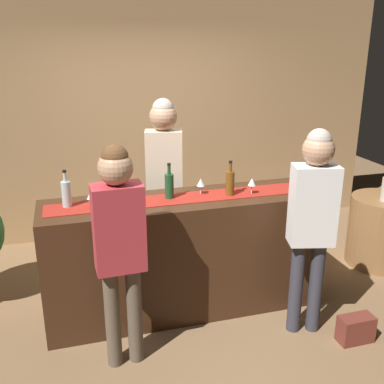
# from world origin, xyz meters

# --- Properties ---
(ground_plane) EXTENTS (10.00, 10.00, 0.00)m
(ground_plane) POSITION_xyz_m (0.00, 0.00, 0.00)
(ground_plane) COLOR brown
(back_wall) EXTENTS (6.00, 0.12, 2.90)m
(back_wall) POSITION_xyz_m (0.00, 1.90, 1.45)
(back_wall) COLOR tan
(back_wall) RESTS_ON ground
(bar_counter) EXTENTS (2.36, 0.60, 1.04)m
(bar_counter) POSITION_xyz_m (0.00, 0.00, 0.52)
(bar_counter) COLOR #3D2314
(bar_counter) RESTS_ON ground
(counter_runner_cloth) EXTENTS (2.24, 0.28, 0.01)m
(counter_runner_cloth) POSITION_xyz_m (0.00, 0.00, 1.04)
(counter_runner_cloth) COLOR maroon
(counter_runner_cloth) RESTS_ON bar_counter
(wine_bottle_clear) EXTENTS (0.07, 0.07, 0.30)m
(wine_bottle_clear) POSITION_xyz_m (-0.93, 0.06, 1.15)
(wine_bottle_clear) COLOR #B2C6C1
(wine_bottle_clear) RESTS_ON bar_counter
(wine_bottle_amber) EXTENTS (0.07, 0.07, 0.30)m
(wine_bottle_amber) POSITION_xyz_m (0.39, -0.03, 1.15)
(wine_bottle_amber) COLOR brown
(wine_bottle_amber) RESTS_ON bar_counter
(wine_bottle_green) EXTENTS (0.07, 0.07, 0.30)m
(wine_bottle_green) POSITION_xyz_m (-0.11, 0.03, 1.15)
(wine_bottle_green) COLOR #194723
(wine_bottle_green) RESTS_ON bar_counter
(wine_glass_near_customer) EXTENTS (0.07, 0.07, 0.14)m
(wine_glass_near_customer) POSITION_xyz_m (0.59, -0.05, 1.14)
(wine_glass_near_customer) COLOR silver
(wine_glass_near_customer) RESTS_ON bar_counter
(wine_glass_mid_counter) EXTENTS (0.07, 0.07, 0.14)m
(wine_glass_mid_counter) POSITION_xyz_m (-0.75, -0.02, 1.14)
(wine_glass_mid_counter) COLOR silver
(wine_glass_mid_counter) RESTS_ON bar_counter
(wine_glass_far_end) EXTENTS (0.07, 0.07, 0.14)m
(wine_glass_far_end) POSITION_xyz_m (0.16, 0.05, 1.14)
(wine_glass_far_end) COLOR silver
(wine_glass_far_end) RESTS_ON bar_counter
(bartender) EXTENTS (0.38, 0.27, 1.80)m
(bartender) POSITION_xyz_m (-0.03, 0.58, 1.13)
(bartender) COLOR #26262B
(bartender) RESTS_ON ground
(customer_sipping) EXTENTS (0.38, 0.28, 1.69)m
(customer_sipping) POSITION_xyz_m (0.86, -0.59, 1.04)
(customer_sipping) COLOR #33333D
(customer_sipping) RESTS_ON ground
(customer_browsing) EXTENTS (0.35, 0.23, 1.66)m
(customer_browsing) POSITION_xyz_m (-0.61, -0.58, 1.02)
(customer_browsing) COLOR brown
(customer_browsing) RESTS_ON ground
(round_side_table) EXTENTS (0.68, 0.68, 0.74)m
(round_side_table) POSITION_xyz_m (2.24, 0.25, 0.37)
(round_side_table) COLOR olive
(round_side_table) RESTS_ON ground
(handbag) EXTENTS (0.28, 0.14, 0.22)m
(handbag) POSITION_xyz_m (1.18, -0.85, 0.11)
(handbag) COLOR brown
(handbag) RESTS_ON ground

